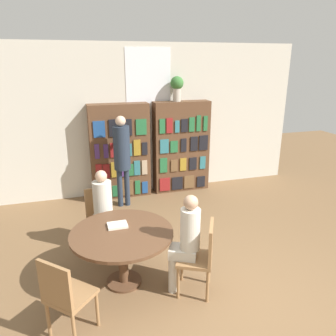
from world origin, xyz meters
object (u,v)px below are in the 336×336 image
reading_table (122,240)px  chair_far_side (201,254)px  chair_left_side (101,215)px  seated_reader_left (104,208)px  seated_reader_right (186,239)px  librarian_standing (122,152)px  flower_vase (177,86)px  chair_near_camera (65,294)px  bookshelf_left (120,152)px  bookshelf_right (181,147)px

reading_table → chair_far_side: chair_far_side is taller
chair_left_side → chair_far_side: size_ratio=1.00×
seated_reader_left → seated_reader_right: seated_reader_right is taller
librarian_standing → reading_table: bearing=-99.5°
flower_vase → librarian_standing: 1.73m
seated_reader_left → reading_table: bearing=90.0°
chair_near_camera → chair_left_side: bearing=117.0°
bookshelf_left → reading_table: size_ratio=1.52×
chair_far_side → seated_reader_right: bearing=90.0°
reading_table → seated_reader_right: (0.69, -0.34, 0.09)m
flower_vase → chair_left_side: bearing=-133.5°
chair_left_side → librarian_standing: bearing=-121.4°
seated_reader_left → librarian_standing: 1.65m
bookshelf_right → reading_table: (-1.71, -2.80, -0.33)m
reading_table → chair_far_side: size_ratio=1.37×
chair_far_side → seated_reader_right: (-0.17, 0.08, 0.18)m
chair_left_side → seated_reader_left: bearing=90.0°
chair_near_camera → seated_reader_right: (1.36, 0.34, 0.18)m
seated_reader_right → seated_reader_left: bearing=62.9°
bookshelf_left → seated_reader_right: 3.16m
flower_vase → chair_near_camera: 4.48m
bookshelf_left → chair_near_camera: (-1.10, -3.48, -0.43)m
flower_vase → chair_left_side: 3.05m
reading_table → chair_near_camera: (-0.67, -0.68, -0.09)m
flower_vase → reading_table: bearing=-119.8°
chair_near_camera → seated_reader_left: size_ratio=0.73×
bookshelf_left → librarian_standing: 0.52m
bookshelf_right → flower_vase: 1.24m
chair_near_camera → seated_reader_right: bearing=58.5°
bookshelf_left → chair_far_side: bookshelf_left is taller
librarian_standing → chair_near_camera: bearing=-109.5°
bookshelf_right → chair_near_camera: size_ratio=2.07×
bookshelf_left → chair_near_camera: size_ratio=2.07×
chair_left_side → seated_reader_right: seated_reader_right is taller
bookshelf_left → chair_left_side: bearing=-107.5°
reading_table → chair_far_side: bearing=-26.5°
bookshelf_left → librarian_standing: size_ratio=1.09×
librarian_standing → seated_reader_right: bearing=-83.4°
seated_reader_left → chair_near_camera: bearing=59.9°
bookshelf_right → seated_reader_right: bookshelf_right is taller
bookshelf_right → seated_reader_left: 2.75m
seated_reader_right → bookshelf_right: bearing=8.6°
chair_far_side → seated_reader_right: 0.26m
chair_left_side → librarian_standing: size_ratio=0.52×
bookshelf_right → librarian_standing: (-1.32, -0.50, 0.12)m
bookshelf_left → reading_table: bookshelf_left is taller
flower_vase → seated_reader_left: bearing=-130.4°
bookshelf_left → reading_table: bearing=-98.6°
reading_table → seated_reader_left: 0.78m
chair_near_camera → chair_far_side: size_ratio=1.00×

